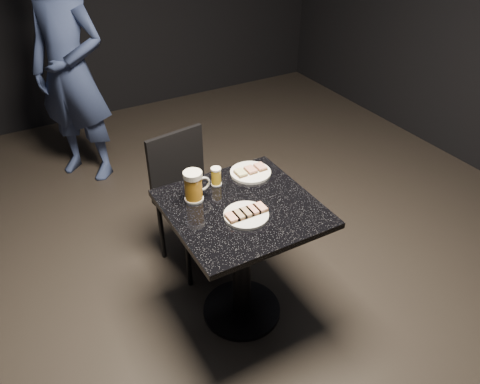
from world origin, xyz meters
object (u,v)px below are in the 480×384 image
Objects in this scene: plate_small at (251,172)px; patron at (70,72)px; plate_large at (246,215)px; chair at (188,192)px; table at (242,244)px; beer_mug at (194,186)px; beer_tumbler at (216,176)px.

plate_small is 0.13× the size of patron.
chair is at bearing 91.94° from plate_large.
plate_large is 0.38m from plate_small.
patron is (-0.54, 1.71, 0.10)m from plate_small.
patron is at bearing 100.38° from table.
beer_tumbler is at bearing 23.22° from beer_mug.
table is 0.88× the size of chair.
plate_small is 0.49m from chair.
plate_small is 0.29× the size of table.
chair is at bearing 72.56° from beer_mug.
plate_large is at bearing -88.06° from chair.
beer_tumbler is at bearing -179.55° from plate_small.
patron is at bearing 107.51° from plate_small.
beer_tumbler is 0.11× the size of chair.
table is at bearing -32.06° from patron.
table is 0.58m from chair.
beer_mug is at bearing 121.75° from plate_large.
plate_small is 1.80m from patron.
plate_small is 0.37m from beer_mug.
beer_mug reaches higher than table.
chair reaches higher than table.
plate_large is 2.05m from patron.
plate_large is 0.25× the size of chair.
beer_mug reaches higher than plate_small.
plate_small is 0.26× the size of chair.
table is (-0.18, -0.23, -0.25)m from plate_small.
beer_mug reaches higher than beer_tumbler.
table is at bearing -85.42° from chair.
beer_tumbler reaches higher than table.
beer_mug is at bearing -107.44° from chair.
beer_mug is 0.55m from chair.
beer_mug is (-0.36, -0.07, 0.07)m from plate_small.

